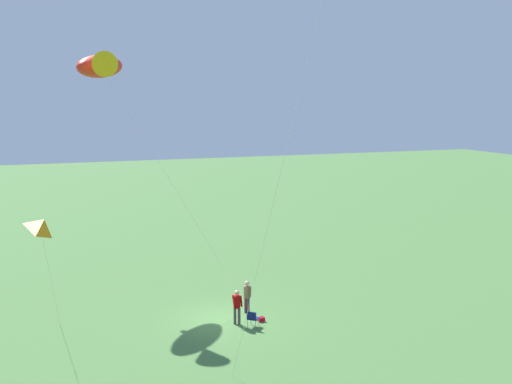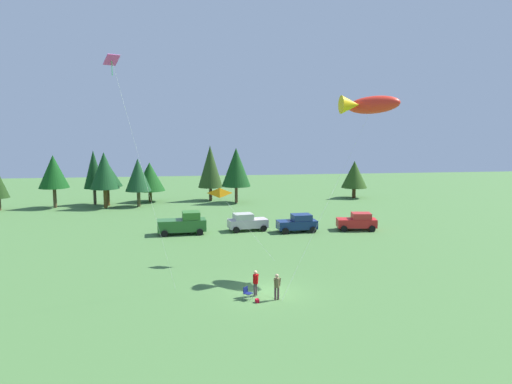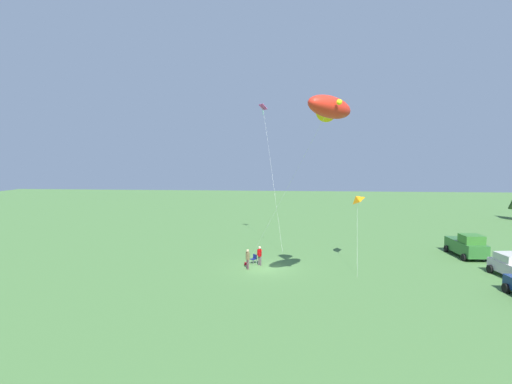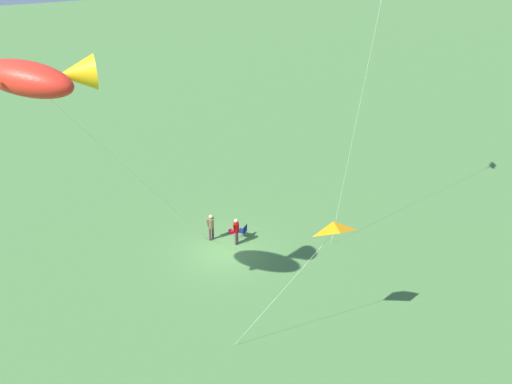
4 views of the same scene
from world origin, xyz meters
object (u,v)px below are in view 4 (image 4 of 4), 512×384
person_kite_flyer (211,225)px  kite_large_fish (39,77)px  folding_chair (243,230)px  kite_delta_orange (333,227)px  person_spectator (236,229)px  backpack_on_grass (231,232)px

person_kite_flyer → kite_large_fish: size_ratio=0.13×
folding_chair → kite_delta_orange: (-1.11, 9.27, 5.47)m
person_spectator → kite_large_fish: size_ratio=0.13×
folding_chair → backpack_on_grass: (0.57, -0.68, -0.38)m
folding_chair → person_spectator: person_spectator is taller
folding_chair → kite_large_fish: bearing=71.9°
person_kite_flyer → kite_delta_orange: kite_delta_orange is taller
kite_delta_orange → backpack_on_grass: bearing=-80.4°
backpack_on_grass → kite_large_fish: size_ratio=0.02×
folding_chair → kite_large_fish: kite_large_fish is taller
person_kite_flyer → kite_delta_orange: 11.26m
person_kite_flyer → kite_large_fish: kite_large_fish is taller
person_spectator → backpack_on_grass: 1.55m
backpack_on_grass → kite_delta_orange: bearing=99.6°
person_spectator → kite_large_fish: (9.36, 5.11, 11.85)m
backpack_on_grass → kite_large_fish: bearing=34.0°
person_kite_flyer → folding_chair: 2.02m
person_spectator → kite_delta_orange: 10.15m
backpack_on_grass → kite_delta_orange: kite_delta_orange is taller
folding_chair → backpack_on_grass: size_ratio=2.56×
kite_large_fish → kite_delta_orange: 13.57m
person_spectator → folding_chair: bearing=-98.5°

